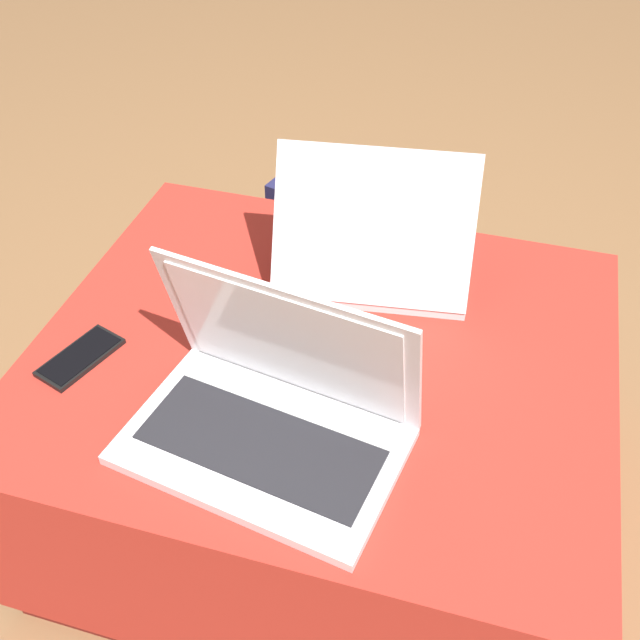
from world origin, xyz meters
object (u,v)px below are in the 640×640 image
Objects in this scene: laptop_near at (272,410)px; cell_phone at (80,357)px; laptop_far at (373,250)px; backpack at (340,265)px.

laptop_near reaches higher than cell_phone.
cell_phone is (-0.39, -0.34, -0.05)m from laptop_far.
backpack is at bearing -72.83° from laptop_far.
laptop_near is 0.35m from cell_phone.
laptop_far is 0.78× the size of backpack.
laptop_near is at bearing 8.67° from cell_phone.
laptop_near is 0.40m from laptop_far.
backpack is (-0.13, 0.29, -0.28)m from laptop_far.
backpack is at bearing 106.27° from laptop_near.
laptop_far is at bearing 59.44° from cell_phone.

